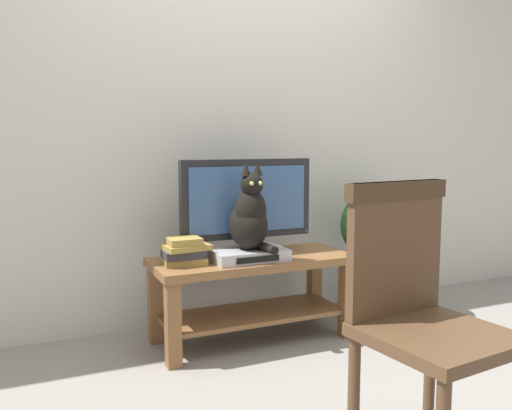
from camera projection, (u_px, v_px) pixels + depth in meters
ground_plane at (324, 383)px, 2.46m from camera, size 12.00×12.00×0.00m
back_wall at (232, 92)px, 3.31m from camera, size 7.00×0.12×2.80m
tv_stand at (252, 282)px, 2.96m from camera, size 1.10×0.46×0.47m
tv at (247, 205)px, 2.98m from camera, size 0.76×0.20×0.53m
media_box at (248, 255)px, 2.86m from camera, size 0.40×0.25×0.06m
cat at (250, 217)px, 2.82m from camera, size 0.19×0.33×0.46m
wooden_chair at (418, 307)px, 1.73m from camera, size 0.46×0.46×0.97m
book_stack at (185, 251)px, 2.75m from camera, size 0.24×0.18×0.14m
potted_plant at (378, 234)px, 3.35m from camera, size 0.47×0.47×0.82m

